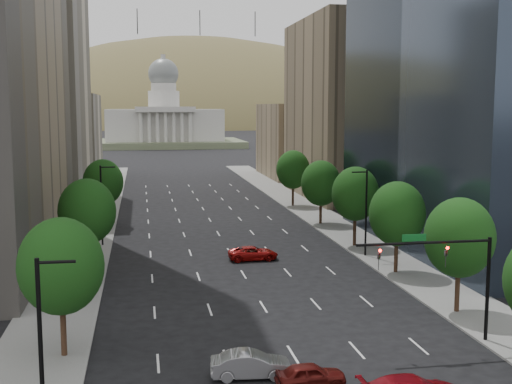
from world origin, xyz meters
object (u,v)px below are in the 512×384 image
car_maroon (311,375)px  car_silver (251,365)px  capitol (164,125)px  car_red_far (253,253)px  traffic_signal (453,267)px

car_maroon → car_silver: size_ratio=0.85×
capitol → car_silver: size_ratio=13.02×
capitol → car_red_far: 194.28m
car_silver → car_red_far: bearing=-5.2°
capitol → car_maroon: size_ratio=15.32×
traffic_signal → car_maroon: size_ratio=2.33×
capitol → car_maroon: (-0.11, -224.49, -7.91)m
car_red_far → car_maroon: bearing=174.5°
traffic_signal → car_maroon: 12.50m
car_maroon → car_red_far: size_ratio=0.78×
traffic_signal → car_silver: traffic_signal is taller
car_silver → car_red_far: (5.01, 28.58, -0.06)m
capitol → car_maroon: 224.63m
car_silver → capitol: bearing=3.9°
car_red_far → traffic_signal: bearing=-163.0°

